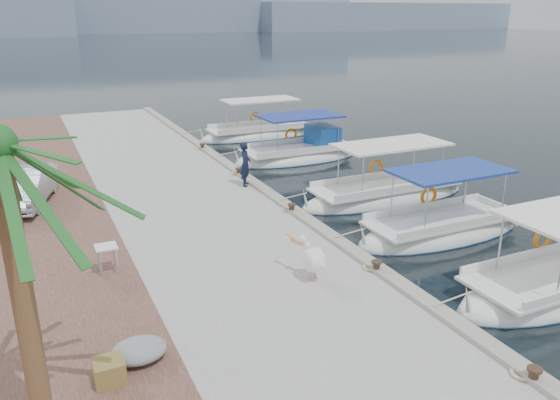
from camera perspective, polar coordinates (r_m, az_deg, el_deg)
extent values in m
plane|color=black|center=(17.73, 4.39, -4.22)|extent=(400.00, 400.00, 0.00)
cube|color=gray|center=(20.91, -9.62, -0.04)|extent=(6.00, 40.00, 0.50)
cube|color=gray|center=(21.66, -2.59, 1.75)|extent=(0.44, 40.00, 0.12)
cube|color=#51332B|center=(20.26, -23.32, -2.00)|extent=(4.00, 40.00, 0.50)
cube|color=#7587A2|center=(229.24, -13.86, 18.95)|extent=(160.00, 40.00, 18.00)
cube|color=#7587A2|center=(260.38, 9.97, 18.37)|extent=(120.00, 40.00, 11.00)
torus|color=orange|center=(16.91, 25.76, -3.67)|extent=(0.68, 0.12, 0.68)
ellipsoid|color=silver|center=(18.82, 16.38, -3.40)|extent=(6.31, 2.24, 1.30)
ellipsoid|color=#164C98|center=(18.83, 16.37, -3.45)|extent=(6.34, 2.28, 0.22)
cube|color=silver|center=(18.64, 16.52, -1.98)|extent=(5.18, 1.93, 0.08)
cube|color=navy|center=(18.25, 17.37, 2.92)|extent=(3.79, 2.06, 0.08)
cylinder|color=silver|center=(16.89, 15.00, -1.12)|extent=(0.05, 0.05, 1.60)
torus|color=orange|center=(19.43, 15.26, 0.40)|extent=(0.68, 0.12, 0.68)
ellipsoid|color=silver|center=(21.89, 10.86, 0.20)|extent=(7.32, 2.28, 1.30)
ellipsoid|color=#164C98|center=(21.90, 10.86, 0.15)|extent=(7.36, 2.32, 0.22)
cube|color=silver|center=(21.74, 10.94, 1.45)|extent=(6.00, 1.96, 0.08)
cube|color=white|center=(21.42, 11.61, 5.70)|extent=(4.39, 2.10, 0.08)
cylinder|color=silver|center=(19.93, 8.66, 2.38)|extent=(0.05, 0.05, 1.60)
torus|color=orange|center=(22.62, 10.03, 3.39)|extent=(0.68, 0.12, 0.68)
ellipsoid|color=silver|center=(27.43, 1.71, 4.36)|extent=(6.59, 2.57, 1.30)
ellipsoid|color=#164C98|center=(27.43, 1.71, 4.32)|extent=(6.62, 2.62, 0.22)
cube|color=silver|center=(27.31, 1.72, 5.37)|extent=(5.40, 2.21, 0.08)
cube|color=navy|center=(27.04, 2.07, 8.78)|extent=(3.95, 2.36, 0.08)
cylinder|color=silver|center=(25.65, -0.26, 6.32)|extent=(0.05, 0.05, 1.60)
torus|color=orange|center=(28.40, 1.15, 6.84)|extent=(0.68, 0.12, 0.68)
cube|color=#164C98|center=(27.87, 4.47, 6.76)|extent=(1.20, 1.80, 1.00)
ellipsoid|color=silver|center=(32.48, -2.34, 6.66)|extent=(7.14, 2.26, 1.30)
ellipsoid|color=#164C98|center=(32.48, -2.34, 6.62)|extent=(7.18, 2.31, 0.22)
cube|color=silver|center=(32.37, -2.35, 7.52)|extent=(5.86, 1.94, 0.08)
cube|color=silver|center=(32.16, -2.09, 10.41)|extent=(4.29, 2.08, 0.08)
cylinder|color=silver|center=(30.86, -4.53, 8.42)|extent=(0.05, 0.05, 1.60)
torus|color=orange|center=(33.37, -2.61, 8.65)|extent=(0.68, 0.12, 0.68)
cylinder|color=black|center=(11.50, 24.97, -16.35)|extent=(0.18, 0.18, 0.30)
cylinder|color=black|center=(11.42, 25.08, -15.73)|extent=(0.28, 0.28, 0.05)
cylinder|color=black|center=(14.61, 10.04, -6.95)|extent=(0.18, 0.18, 0.30)
cylinder|color=black|center=(14.54, 10.07, -6.42)|extent=(0.28, 0.28, 0.05)
cylinder|color=black|center=(18.56, 1.22, -0.92)|extent=(0.18, 0.18, 0.30)
cylinder|color=black|center=(18.51, 1.23, -0.48)|extent=(0.28, 0.28, 0.05)
cylinder|color=black|center=(22.93, -4.34, 2.93)|extent=(0.18, 0.18, 0.30)
cylinder|color=black|center=(22.89, -4.35, 3.29)|extent=(0.28, 0.28, 0.05)
cylinder|color=black|center=(27.51, -8.11, 5.51)|extent=(0.18, 0.18, 0.30)
cylinder|color=black|center=(27.48, -8.13, 5.81)|extent=(0.28, 0.28, 0.05)
cylinder|color=tan|center=(14.03, 3.16, -7.72)|extent=(0.05, 0.05, 0.33)
cylinder|color=tan|center=(14.14, 3.65, -7.52)|extent=(0.05, 0.05, 0.33)
ellipsoid|color=white|center=(13.92, 3.44, -6.27)|extent=(0.67, 0.88, 0.62)
cylinder|color=white|center=(14.00, 2.65, -4.94)|extent=(0.20, 0.31, 0.33)
sphere|color=white|center=(13.99, 2.39, -4.11)|extent=(0.20, 0.20, 0.20)
cone|color=#EAA566|center=(14.23, 1.53, -4.09)|extent=(0.26, 0.60, 0.24)
imported|color=black|center=(21.37, -3.64, 3.77)|extent=(0.67, 0.76, 1.75)
cylinder|color=brown|center=(9.19, -25.24, -9.47)|extent=(0.34, 0.34, 4.73)
imported|color=#A3B0BA|center=(21.25, -25.10, 1.30)|extent=(2.49, 4.29, 1.33)
cube|color=brown|center=(10.98, -17.42, -16.68)|extent=(0.55, 0.55, 0.44)
ellipsoid|color=gray|center=(11.42, -14.51, -14.98)|extent=(1.10, 0.90, 0.40)
cylinder|color=silver|center=(14.85, -18.24, -6.36)|extent=(0.06, 0.06, 0.70)
cylinder|color=silver|center=(14.89, -16.72, -6.13)|extent=(0.06, 0.06, 0.70)
cylinder|color=silver|center=(15.22, -18.45, -5.76)|extent=(0.06, 0.06, 0.70)
cylinder|color=silver|center=(15.25, -16.96, -5.54)|extent=(0.06, 0.06, 0.70)
cube|color=white|center=(14.91, -17.73, -4.67)|extent=(0.55, 0.55, 0.03)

